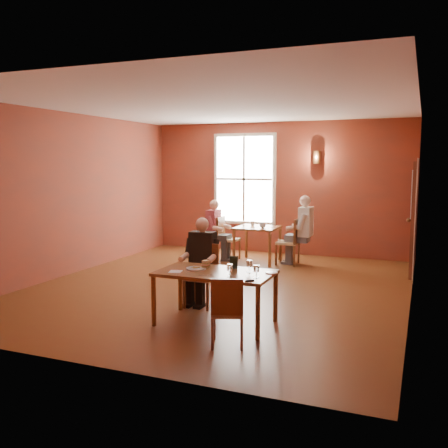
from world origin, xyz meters
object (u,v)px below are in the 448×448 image
at_px(chair_empty, 228,311).
at_px(diner_white, 289,231).
at_px(chair_diner_white, 288,241).
at_px(chair_diner_maroon, 229,239).
at_px(diner_main, 200,265).
at_px(diner_maroon, 227,231).
at_px(chair_diner_main, 201,276).
at_px(second_table, 257,244).
at_px(main_table, 215,298).

relative_size(chair_empty, diner_white, 0.59).
relative_size(chair_diner_white, diner_white, 0.69).
xyz_separation_m(chair_empty, chair_diner_maroon, (-1.84, 4.74, 0.06)).
bearing_deg(diner_main, diner_maroon, -74.74).
relative_size(chair_diner_main, second_table, 1.06).
relative_size(main_table, diner_white, 1.07).
bearing_deg(diner_main, chair_diner_white, -96.31).
relative_size(diner_white, chair_diner_maroon, 1.49).
xyz_separation_m(main_table, diner_white, (-0.09, 4.09, 0.34)).
height_order(diner_main, chair_diner_maroon, diner_main).
height_order(chair_diner_white, diner_white, diner_white).
distance_m(chair_diner_main, diner_main, 0.17).
xyz_separation_m(chair_diner_main, diner_white, (0.41, 3.44, 0.24)).
xyz_separation_m(diner_main, chair_diner_maroon, (-0.92, 3.47, -0.15)).
distance_m(chair_empty, second_table, 4.89).
distance_m(chair_empty, chair_diner_maroon, 5.09).
height_order(diner_main, second_table, diner_main).
bearing_deg(diner_main, chair_diner_maroon, -75.20).
height_order(chair_diner_main, chair_diner_maroon, chair_diner_maroon).
bearing_deg(chair_diner_maroon, second_table, 90.00).
distance_m(chair_diner_main, chair_diner_maroon, 3.56).
relative_size(main_table, second_table, 1.74).
height_order(chair_diner_maroon, diner_maroon, diner_maroon).
xyz_separation_m(chair_diner_maroon, diner_maroon, (-0.03, 0.00, 0.16)).
bearing_deg(main_table, chair_diner_main, 127.57).
bearing_deg(chair_diner_white, main_table, -178.37).
relative_size(second_table, diner_maroon, 0.68).
xyz_separation_m(chair_diner_main, diner_main, (0.00, -0.03, 0.16)).
xyz_separation_m(second_table, diner_white, (0.68, 0.00, 0.31)).
distance_m(chair_diner_white, diner_maroon, 1.34).
height_order(main_table, chair_empty, chair_empty).
height_order(chair_empty, chair_diner_maroon, chair_diner_maroon).
xyz_separation_m(chair_diner_white, diner_maroon, (-1.33, 0.00, 0.15)).
height_order(chair_empty, chair_diner_white, chair_diner_white).
xyz_separation_m(main_table, chair_diner_maroon, (-1.42, 4.09, 0.12)).
height_order(diner_main, diner_maroon, diner_maroon).
bearing_deg(second_table, chair_diner_main, -85.57).
bearing_deg(diner_white, chair_diner_main, 173.14).
distance_m(diner_white, chair_diner_maroon, 1.35).
bearing_deg(chair_diner_maroon, chair_diner_main, 14.92).
relative_size(chair_empty, chair_diner_white, 0.86).
relative_size(diner_main, chair_empty, 1.52).
bearing_deg(second_table, diner_maroon, 180.00).
distance_m(diner_main, diner_maroon, 3.59).
relative_size(chair_empty, second_table, 0.96).
relative_size(chair_diner_main, diner_white, 0.66).
bearing_deg(diner_main, diner_white, -96.80).
xyz_separation_m(diner_main, second_table, (-0.27, 3.47, -0.24)).
distance_m(main_table, chair_empty, 0.79).
distance_m(chair_diner_main, second_table, 3.45).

